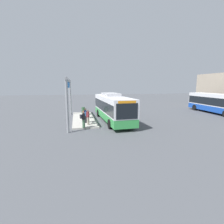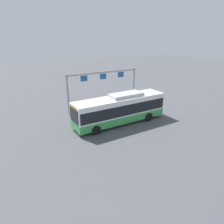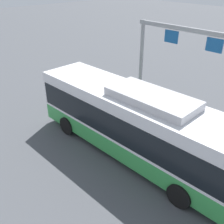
# 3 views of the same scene
# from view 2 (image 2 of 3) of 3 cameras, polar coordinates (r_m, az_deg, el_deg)

# --- Properties ---
(ground_plane) EXTENTS (120.00, 120.00, 0.00)m
(ground_plane) POSITION_cam_2_polar(r_m,az_deg,el_deg) (24.96, 2.04, -2.93)
(ground_plane) COLOR #4C4F54
(platform_curb) EXTENTS (10.00, 2.80, 0.16)m
(platform_curb) POSITION_cam_2_polar(r_m,az_deg,el_deg) (28.47, 1.21, 0.30)
(platform_curb) COLOR #B2ADA3
(platform_curb) RESTS_ON ground
(bus_main) EXTENTS (11.11, 3.01, 3.46)m
(bus_main) POSITION_cam_2_polar(r_m,az_deg,el_deg) (24.29, 2.11, 0.99)
(bus_main) COLOR green
(bus_main) RESTS_ON ground
(person_boarding) EXTENTS (0.49, 0.60, 1.67)m
(person_boarding) POSITION_cam_2_polar(r_m,az_deg,el_deg) (26.33, -5.50, 0.72)
(person_boarding) COLOR gray
(person_boarding) RESTS_ON platform_curb
(person_waiting_near) EXTENTS (0.47, 0.60, 1.67)m
(person_waiting_near) POSITION_cam_2_polar(r_m,az_deg,el_deg) (26.37, -8.38, 0.62)
(person_waiting_near) COLOR #476B4C
(person_waiting_near) RESTS_ON platform_curb
(person_waiting_mid) EXTENTS (0.35, 0.53, 1.67)m
(person_waiting_mid) POSITION_cam_2_polar(r_m,az_deg,el_deg) (26.88, -3.72, 1.20)
(person_waiting_mid) COLOR black
(person_waiting_mid) RESTS_ON platform_curb
(platform_sign_gantry) EXTENTS (10.13, 0.24, 5.20)m
(platform_sign_gantry) POSITION_cam_2_polar(r_m,az_deg,el_deg) (28.40, -2.36, 8.05)
(platform_sign_gantry) COLOR gray
(platform_sign_gantry) RESTS_ON ground
(trash_bin) EXTENTS (0.52, 0.52, 0.90)m
(trash_bin) POSITION_cam_2_polar(r_m,az_deg,el_deg) (30.45, 8.30, 2.50)
(trash_bin) COLOR #2D5133
(trash_bin) RESTS_ON platform_curb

